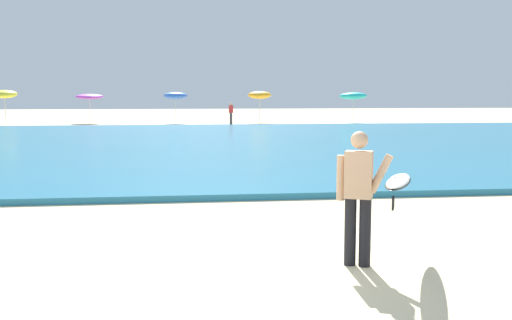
{
  "coord_description": "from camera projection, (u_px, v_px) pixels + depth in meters",
  "views": [
    {
      "loc": [
        -0.51,
        -7.34,
        2.19
      ],
      "look_at": [
        0.68,
        2.28,
        1.1
      ],
      "focal_mm": 41.18,
      "sensor_mm": 36.0,
      "label": 1
    }
  ],
  "objects": [
    {
      "name": "beach_umbrella_0",
      "position": [
        5.0,
        94.0,
        42.19
      ],
      "size": [
        1.73,
        1.76,
        2.53
      ],
      "color": "beige",
      "rests_on": "ground"
    },
    {
      "name": "beach_umbrella_3",
      "position": [
        260.0,
        95.0,
        44.84
      ],
      "size": [
        1.78,
        1.79,
        2.42
      ],
      "color": "beige",
      "rests_on": "ground"
    },
    {
      "name": "beachgoer_near_row_left",
      "position": [
        231.0,
        113.0,
        42.61
      ],
      "size": [
        0.32,
        0.2,
        1.58
      ],
      "color": "#383842",
      "rests_on": "ground"
    },
    {
      "name": "surfer_with_board",
      "position": [
        376.0,
        187.0,
        7.36
      ],
      "size": [
        1.35,
        2.41,
        1.73
      ],
      "color": "black",
      "rests_on": "ground"
    },
    {
      "name": "ground_plane",
      "position": [
        225.0,
        265.0,
        7.55
      ],
      "size": [
        160.0,
        160.0,
        0.0
      ],
      "primitive_type": "plane",
      "color": "beige"
    },
    {
      "name": "beach_umbrella_2",
      "position": [
        175.0,
        96.0,
        43.9
      ],
      "size": [
        1.79,
        1.8,
        2.36
      ],
      "color": "beige",
      "rests_on": "ground"
    },
    {
      "name": "sea",
      "position": [
        195.0,
        142.0,
        25.8
      ],
      "size": [
        120.0,
        28.0,
        0.14
      ],
      "primitive_type": "cube",
      "color": "teal",
      "rests_on": "ground"
    },
    {
      "name": "beach_umbrella_4",
      "position": [
        353.0,
        96.0,
        45.03
      ],
      "size": [
        2.11,
        2.14,
        2.37
      ],
      "color": "beige",
      "rests_on": "ground"
    },
    {
      "name": "beach_umbrella_1",
      "position": [
        89.0,
        97.0,
        44.38
      ],
      "size": [
        2.05,
        2.07,
        2.24
      ],
      "color": "beige",
      "rests_on": "ground"
    }
  ]
}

